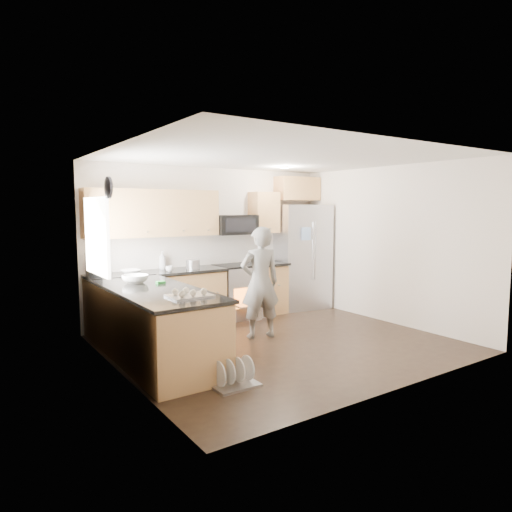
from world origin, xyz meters
TOP-DOWN VIEW (x-y plane):
  - ground at (0.00, 0.00)m, footprint 4.50×4.50m
  - room_shell at (-0.04, 0.02)m, footprint 4.54×4.04m
  - back_cabinet_run at (-0.59, 1.75)m, footprint 4.45×0.64m
  - peninsula at (-1.75, 0.25)m, footprint 0.96×2.36m
  - stove_range at (0.35, 1.69)m, footprint 0.76×0.97m
  - refrigerator at (1.77, 1.70)m, footprint 1.07×0.90m
  - person at (-0.06, 0.44)m, footprint 0.68×0.52m
  - dish_rack at (-1.36, -0.95)m, footprint 0.49×0.40m

SIDE VIEW (x-z plane):
  - ground at x=0.00m, z-range 0.00..0.00m
  - dish_rack at x=-1.36m, z-range -0.07..0.23m
  - peninsula at x=-1.75m, z-range -0.05..0.98m
  - stove_range at x=0.35m, z-range -0.22..1.57m
  - person at x=-0.06m, z-range 0.00..1.64m
  - back_cabinet_run at x=-0.59m, z-range -0.29..2.21m
  - refrigerator at x=1.77m, z-range 0.00..1.97m
  - room_shell at x=-0.04m, z-range 0.36..2.98m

